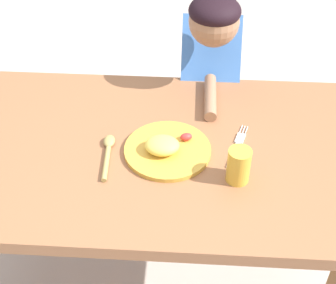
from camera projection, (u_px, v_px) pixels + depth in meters
The scene contains 7 objects.
ground_plane at pixel (156, 284), 2.00m from camera, with size 8.00×8.00×0.00m, color beige.
dining_table at pixel (153, 168), 1.58m from camera, with size 1.34×0.76×0.73m.
plate at pixel (166, 149), 1.49m from camera, with size 0.26×0.26×0.06m.
fork at pixel (237, 147), 1.51m from camera, with size 0.07×0.20×0.01m.
spoon at pixel (108, 151), 1.49m from camera, with size 0.04×0.19×0.02m.
drinking_cup at pixel (239, 166), 1.38m from camera, with size 0.07×0.07×0.11m, color gold.
person at pixel (208, 101), 1.97m from camera, with size 0.21×0.48×1.06m.
Camera 1 is at (0.12, -1.12, 1.75)m, focal length 53.50 mm.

